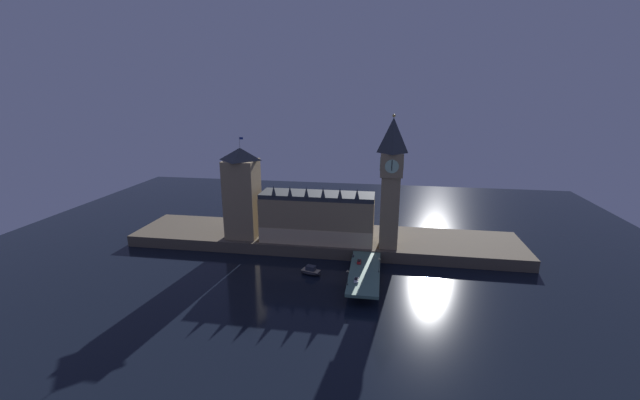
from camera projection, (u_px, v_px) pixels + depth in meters
ground_plane at (311, 274)px, 191.02m from camera, size 400.00×400.00×0.00m
embankment at (323, 239)px, 227.33m from camera, size 220.00×42.00×6.23m
parliament_hall at (317, 217)px, 214.49m from camera, size 61.45×18.97×32.00m
clock_tower at (391, 179)px, 199.05m from camera, size 11.64×11.75×69.01m
victoria_tower at (242, 193)px, 218.00m from camera, size 17.35×17.35×56.32m
bridge at (364, 274)px, 181.20m from camera, size 13.96×46.00×5.76m
car_northbound_lead at (359, 262)px, 189.24m from camera, size 1.87×4.47×1.43m
car_northbound_trail at (356, 280)px, 170.53m from camera, size 2.00×4.33×1.50m
pedestrian_far_rail at (354, 256)px, 195.48m from camera, size 0.38×0.38×1.66m
street_lamp_near at (348, 276)px, 166.60m from camera, size 1.34×0.60×6.85m
street_lamp_mid at (379, 263)px, 178.60m from camera, size 1.34×0.60×6.96m
street_lamp_far at (353, 250)px, 194.77m from camera, size 1.34×0.60×5.97m
boat_upstream at (311, 271)px, 190.06m from camera, size 10.99×7.38×4.41m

